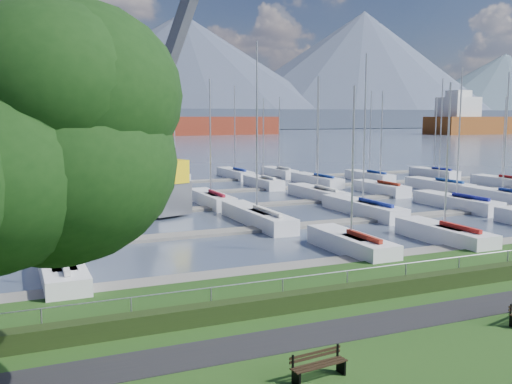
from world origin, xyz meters
TOP-DOWN VIEW (x-y plane):
  - path at (0.00, -3.00)m, footprint 160.00×2.00m
  - water at (0.00, 260.00)m, footprint 800.00×540.00m
  - hedge at (0.00, -0.40)m, footprint 80.00×0.70m
  - fence at (0.00, 0.00)m, footprint 80.00×0.04m
  - foothill at (0.00, 330.00)m, footprint 900.00×80.00m
  - mountains at (7.35, 404.62)m, footprint 1190.00×360.00m
  - docks at (0.00, 26.00)m, footprint 90.00×41.60m
  - bench_left at (-5.75, -5.99)m, footprint 1.84×0.62m
  - tree at (-13.80, -5.52)m, footprint 10.04×9.04m
  - crane at (-2.19, 25.68)m, footprint 7.56×12.98m
  - cargo_ship_mid at (38.07, 215.38)m, footprint 109.18×28.00m
  - cargo_ship_east at (192.19, 179.43)m, footprint 78.83×19.57m
  - sailboat_fleet at (-0.47, 30.07)m, footprint 76.36×49.26m

SIDE VIEW (x-z plane):
  - water at x=0.00m, z-range -0.50..-0.30m
  - docks at x=0.00m, z-range -0.34..-0.09m
  - path at x=0.00m, z-range -0.01..0.03m
  - hedge at x=0.00m, z-range 0.00..0.70m
  - bench_left at x=-5.75m, z-range -0.01..0.84m
  - fence at x=0.00m, z-range 1.18..1.22m
  - cargo_ship_mid at x=38.07m, z-range -7.28..14.22m
  - cargo_ship_east at x=192.19m, z-range -6.97..14.53m
  - crane at x=-2.19m, z-range -5.85..16.50m
  - sailboat_fleet at x=-0.47m, z-range -1.37..12.08m
  - foothill at x=0.00m, z-range 0.00..12.00m
  - tree at x=-13.80m, z-range 1.28..12.96m
  - mountains at x=7.35m, z-range -10.82..104.18m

